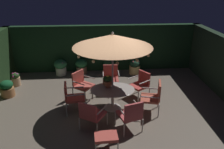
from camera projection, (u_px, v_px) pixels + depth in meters
The scene contains 19 objects.
ground_plane at pixel (109, 110), 7.39m from camera, with size 8.62×7.37×0.02m, color #665B4D.
hedge_backdrop_rear at pixel (104, 48), 10.22m from camera, with size 8.62×0.30×2.07m, color #17321C.
patio_dining_table at pixel (113, 93), 7.24m from camera, with size 1.41×1.11×0.70m.
patio_umbrella at pixel (113, 41), 6.57m from camera, with size 2.37×2.37×2.54m.
centerpiece_planter at pixel (108, 81), 7.22m from camera, with size 0.32×0.32×0.42m.
patio_chair_north at pixel (72, 96), 7.04m from camera, with size 0.67×0.61×0.98m.
patio_chair_northeast at pixel (91, 114), 6.21m from camera, with size 0.83×0.83×0.90m.
patio_chair_east at pixel (131, 114), 6.15m from camera, with size 0.75×0.77×0.97m.
patio_chair_southeast at pixel (154, 95), 7.04m from camera, with size 0.73×0.76×1.04m.
patio_chair_south at pixel (141, 83), 7.99m from camera, with size 0.80×0.80×0.92m.
patio_chair_southwest at pixel (111, 76), 8.42m from camera, with size 0.62×0.62×0.97m.
patio_chair_west at pixel (82, 83), 7.89m from camera, with size 0.84×0.85×0.98m.
ottoman_footrest at pixel (106, 137), 5.53m from camera, with size 0.59×0.44×0.42m.
potted_plant_back_right at pixel (135, 67), 10.03m from camera, with size 0.48×0.48×0.65m.
potted_plant_right_near at pixel (7, 89), 8.10m from camera, with size 0.48×0.48×0.61m.
potted_plant_back_left at pixel (109, 66), 10.11m from camera, with size 0.50×0.50×0.62m.
potted_plant_left_near at pixel (61, 67), 9.89m from camera, with size 0.56×0.56×0.69m.
potted_plant_front_corner at pixel (81, 66), 10.07m from camera, with size 0.54×0.54×0.64m.
potted_plant_back_center at pixel (16, 79), 8.92m from camera, with size 0.32×0.33×0.55m.
Camera 1 is at (-0.40, -6.32, 3.96)m, focal length 36.19 mm.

